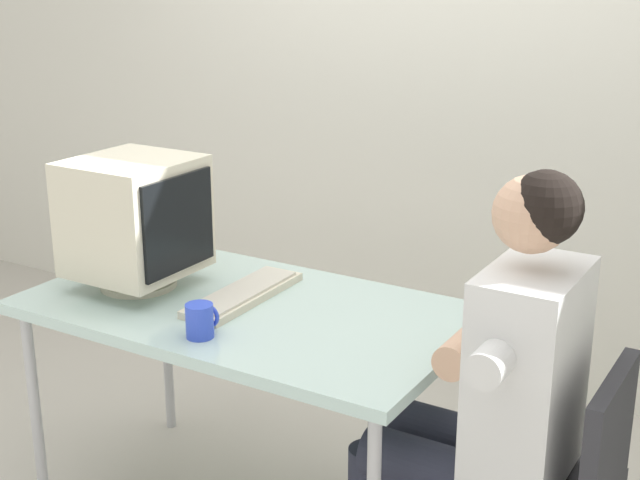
% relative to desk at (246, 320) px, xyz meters
% --- Properties ---
extents(wall_back, '(8.00, 0.10, 3.00)m').
position_rel_desk_xyz_m(wall_back, '(0.30, 1.40, 0.80)').
color(wall_back, silver).
rests_on(wall_back, ground_plane).
extents(desk, '(1.35, 0.76, 0.75)m').
position_rel_desk_xyz_m(desk, '(0.00, 0.00, 0.00)').
color(desk, '#B7B7BC').
rests_on(desk, ground_plane).
extents(crt_monitor, '(0.36, 0.37, 0.42)m').
position_rel_desk_xyz_m(crt_monitor, '(-0.39, -0.05, 0.28)').
color(crt_monitor, beige).
rests_on(crt_monitor, desk).
extents(keyboard, '(0.15, 0.47, 0.03)m').
position_rel_desk_xyz_m(keyboard, '(-0.04, 0.04, 0.07)').
color(keyboard, beige).
rests_on(keyboard, desk).
extents(person_seated, '(0.69, 0.56, 1.29)m').
position_rel_desk_xyz_m(person_seated, '(0.80, -0.04, -0.01)').
color(person_seated, silver).
rests_on(person_seated, ground_plane).
extents(desk_mug, '(0.08, 0.09, 0.10)m').
position_rel_desk_xyz_m(desk_mug, '(0.03, -0.26, 0.10)').
color(desk_mug, blue).
rests_on(desk_mug, desk).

